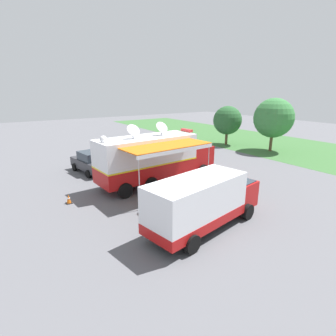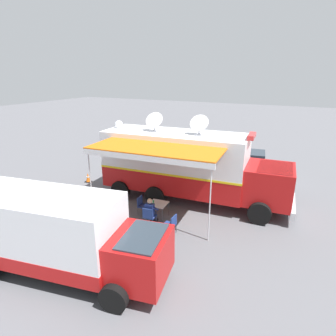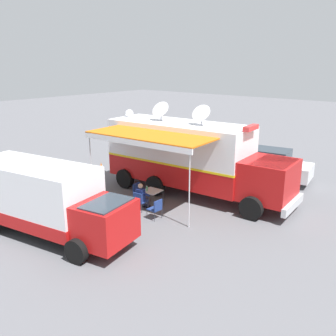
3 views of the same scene
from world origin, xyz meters
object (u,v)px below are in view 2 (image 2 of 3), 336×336
at_px(car_far_corner, 248,165).
at_px(folding_chair_spare_by_truck, 171,223).
at_px(trash_bin, 90,213).
at_px(support_truck, 57,234).
at_px(folding_table, 158,205).
at_px(folding_chair_beside_table, 142,204).
at_px(folding_chair_at_table, 149,215).
at_px(traffic_cone, 88,178).
at_px(car_behind_truck, 175,153).
at_px(water_bottle, 153,202).
at_px(command_truck, 188,164).
at_px(seated_responder, 151,211).

bearing_deg(car_far_corner, folding_chair_spare_by_truck, -10.09).
relative_size(trash_bin, support_truck, 0.13).
height_order(folding_table, folding_chair_beside_table, folding_chair_beside_table).
xyz_separation_m(folding_chair_at_table, traffic_cone, (-2.90, -5.95, -0.23)).
distance_m(folding_table, car_behind_truck, 8.13).
bearing_deg(folding_chair_spare_by_truck, water_bottle, -123.27).
height_order(folding_chair_at_table, folding_chair_spare_by_truck, same).
bearing_deg(folding_table, folding_chair_at_table, -0.41).
xyz_separation_m(command_truck, folding_table, (2.44, -0.42, -1.27)).
bearing_deg(trash_bin, command_truck, 144.88).
xyz_separation_m(command_truck, traffic_cone, (0.33, -6.38, -1.67)).
bearing_deg(folding_chair_beside_table, car_behind_truck, -166.08).
xyz_separation_m(trash_bin, support_truck, (2.97, 1.30, 0.93)).
height_order(folding_chair_beside_table, seated_responder, seated_responder).
height_order(traffic_cone, support_truck, support_truck).
height_order(command_truck, folding_chair_at_table, command_truck).
relative_size(trash_bin, car_far_corner, 0.21).
bearing_deg(folding_chair_beside_table, trash_bin, -43.63).
distance_m(water_bottle, folding_chair_at_table, 0.75).
height_order(traffic_cone, car_far_corner, car_far_corner).
relative_size(folding_table, folding_chair_beside_table, 0.98).
height_order(folding_chair_at_table, folding_chair_beside_table, same).
distance_m(folding_chair_at_table, traffic_cone, 6.63).
distance_m(folding_chair_at_table, car_far_corner, 8.18).
height_order(folding_table, water_bottle, water_bottle).
bearing_deg(command_truck, folding_chair_beside_table, -27.80).
bearing_deg(folding_chair_beside_table, command_truck, 152.20).
bearing_deg(folding_chair_spare_by_truck, folding_chair_beside_table, -116.90).
distance_m(folding_table, seated_responder, 0.61).
height_order(water_bottle, seated_responder, seated_responder).
relative_size(water_bottle, folding_chair_beside_table, 0.26).
bearing_deg(support_truck, water_bottle, 167.28).
distance_m(folding_table, water_bottle, 0.26).
xyz_separation_m(folding_chair_at_table, folding_chair_spare_by_truck, (0.19, 1.15, 0.00)).
relative_size(seated_responder, car_behind_truck, 0.28).
height_order(folding_chair_beside_table, traffic_cone, folding_chair_beside_table).
distance_m(folding_chair_spare_by_truck, car_behind_truck, 9.48).
bearing_deg(folding_chair_beside_table, water_bottle, 77.01).
bearing_deg(folding_chair_beside_table, car_far_corner, 153.85).
height_order(trash_bin, car_far_corner, car_far_corner).
relative_size(folding_chair_at_table, car_behind_truck, 0.20).
xyz_separation_m(seated_responder, traffic_cone, (-2.71, -5.94, -0.37)).
height_order(car_behind_truck, car_far_corner, same).
xyz_separation_m(folding_table, car_far_corner, (-6.96, 2.56, 0.21)).
distance_m(folding_chair_spare_by_truck, trash_bin, 3.68).
xyz_separation_m(folding_chair_beside_table, car_behind_truck, (-7.63, -1.89, 0.37)).
relative_size(command_truck, folding_chair_spare_by_truck, 11.08).
relative_size(water_bottle, car_behind_truck, 0.05).
height_order(support_truck, car_behind_truck, support_truck).
bearing_deg(command_truck, traffic_cone, -87.01).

